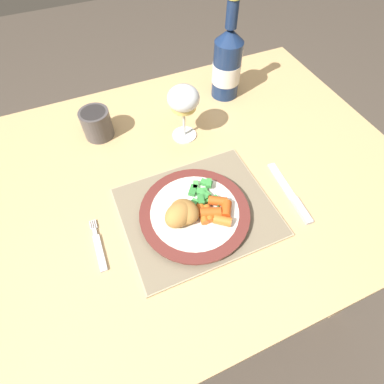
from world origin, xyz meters
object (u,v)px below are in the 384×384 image
(wine_glass, at_px, (183,101))
(drinking_cup, at_px, (97,123))
(dinner_plate, at_px, (195,213))
(fork, at_px, (99,248))
(bottle, at_px, (227,64))
(table_knife, at_px, (293,197))
(dining_table, at_px, (168,204))

(wine_glass, distance_m, drinking_cup, 0.24)
(dinner_plate, height_order, fork, dinner_plate)
(drinking_cup, bearing_deg, bottle, 3.83)
(fork, distance_m, table_knife, 0.44)
(table_knife, height_order, bottle, bottle)
(dinner_plate, relative_size, fork, 1.93)
(table_knife, relative_size, bottle, 0.66)
(table_knife, relative_size, wine_glass, 1.21)
(wine_glass, bearing_deg, dinner_plate, -107.57)
(dining_table, height_order, table_knife, table_knife)
(table_knife, bearing_deg, fork, 173.44)
(table_knife, relative_size, drinking_cup, 2.36)
(fork, xyz_separation_m, wine_glass, (0.29, 0.24, 0.11))
(dining_table, bearing_deg, table_knife, -32.76)
(wine_glass, bearing_deg, fork, -140.42)
(dining_table, xyz_separation_m, fork, (-0.19, -0.11, 0.10))
(wine_glass, relative_size, bottle, 0.55)
(fork, xyz_separation_m, bottle, (0.47, 0.36, 0.10))
(dining_table, xyz_separation_m, table_knife, (0.25, -0.16, 0.10))
(fork, distance_m, drinking_cup, 0.35)
(bottle, bearing_deg, table_knife, -94.39)
(dining_table, relative_size, drinking_cup, 15.59)
(fork, distance_m, bottle, 0.60)
(wine_glass, bearing_deg, table_knife, -62.60)
(drinking_cup, bearing_deg, wine_glass, -24.28)
(dining_table, distance_m, bottle, 0.43)
(table_knife, distance_m, bottle, 0.42)
(table_knife, height_order, wine_glass, wine_glass)
(dining_table, relative_size, table_knife, 6.60)
(bottle, bearing_deg, dinner_plate, -125.25)
(bottle, bearing_deg, drinking_cup, -176.17)
(bottle, bearing_deg, dining_table, -139.07)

